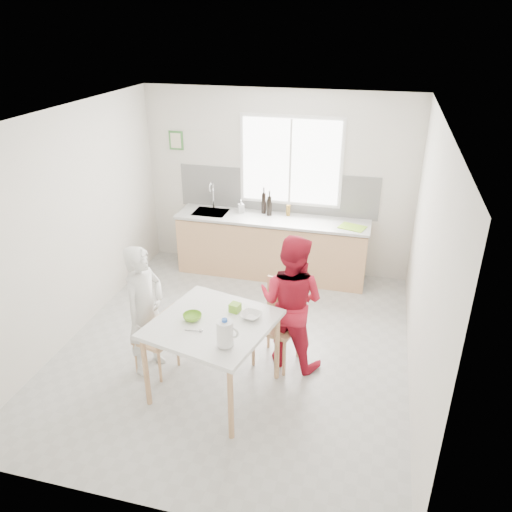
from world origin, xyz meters
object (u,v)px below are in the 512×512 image
Objects in this scene: bowl_green at (192,317)px; bowl_white at (251,316)px; wine_bottle_a at (264,203)px; chair_far at (279,318)px; wine_bottle_b at (269,206)px; dining_table at (213,330)px; milk_jug at (225,333)px; person_red at (291,302)px; person_white at (145,310)px; chair_left at (160,337)px.

bowl_white is at bearing 17.49° from bowl_green.
wine_bottle_a is (-0.52, 2.72, 0.20)m from bowl_white.
wine_bottle_b reaches higher than chair_far.
wine_bottle_a reaches higher than dining_table.
wine_bottle_a is (-0.42, 3.24, 0.08)m from milk_jug.
person_red reaches higher than wine_bottle_a.
wine_bottle_b is (0.76, 2.62, 0.33)m from person_white.
chair_left is at bearing 160.68° from bowl_green.
person_white reaches higher than dining_table.
milk_jug reaches higher than bowl_green.
person_red is 2.37m from wine_bottle_a.
wine_bottle_a reaches higher than milk_jug.
wine_bottle_a reaches higher than chair_far.
wine_bottle_b is at bearing -34.17° from wine_bottle_a.
wine_bottle_b is (-0.42, 2.65, 0.19)m from bowl_white.
person_white is at bearing 31.85° from person_red.
dining_table is at bearing 90.00° from chair_left.
bowl_white is at bearing -77.76° from person_white.
wine_bottle_a reaches higher than bowl_green.
bowl_white is (-0.18, -0.55, 0.35)m from chair_far.
chair_left is at bearing -100.27° from wine_bottle_a.
bowl_green is at bearing -92.70° from wine_bottle_b.
chair_far is 0.28m from person_red.
wine_bottle_a is (0.65, 2.69, 0.34)m from person_white.
dining_table is 6.49× the size of bowl_white.
dining_table is 0.76m from chair_left.
bowl_white is 0.68× the size of wine_bottle_b.
wine_bottle_a is (-0.84, 2.20, 0.30)m from person_red.
wine_bottle_a is at bearing 110.94° from milk_jug.
person_white is at bearing -103.67° from wine_bottle_a.
person_red is (1.49, 0.50, 0.04)m from person_white.
wine_bottle_b is (-0.74, 2.13, 0.29)m from person_red.
person_red reaches higher than bowl_white.
wine_bottle_a is 1.07× the size of wine_bottle_b.
wine_bottle_b reaches higher than bowl_green.
bowl_green is 0.58m from milk_jug.
person_red reaches higher than milk_jug.
person_red reaches higher than person_white.
person_white is 1.19m from bowl_white.
person_white is 2.75m from wine_bottle_b.
milk_jug is at bearing -54.20° from dining_table.
person_red is at bearing -58.15° from person_white.
wine_bottle_b is at bearing 119.52° from chair_far.
chair_far reaches higher than chair_left.
dining_table is 4.88× the size of milk_jug.
milk_jug is at bearing -82.53° from wine_bottle_a.
chair_left is 2.84m from wine_bottle_a.
chair_far is 0.62× the size of person_red.
dining_table is 0.85m from person_white.
milk_jug is at bearing 74.59° from chair_left.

